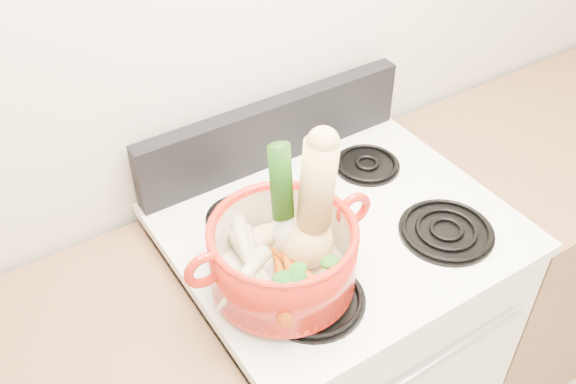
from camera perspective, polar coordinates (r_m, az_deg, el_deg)
wall_back at (r=1.57m, az=-2.43°, el=14.03°), size 3.50×0.02×2.60m
stove_body at (r=1.91m, az=3.87°, el=-13.59°), size 0.76×0.65×0.92m
cooktop at (r=1.55m, az=4.64°, el=-3.22°), size 0.78×0.67×0.03m
control_backsplash at (r=1.67m, az=-1.30°, el=5.39°), size 0.76×0.05×0.18m
oven_handle at (r=1.51m, az=12.25°, el=-15.02°), size 0.60×0.02×0.02m
counter_right at (r=2.51m, az=24.05°, el=-1.79°), size 1.36×0.65×0.90m
burner_front_left at (r=1.36m, az=2.21°, el=-9.42°), size 0.22×0.22×0.02m
burner_front_right at (r=1.55m, az=13.91°, el=-3.31°), size 0.22×0.22×0.02m
burner_back_left at (r=1.54m, az=-4.13°, el=-2.20°), size 0.17×0.17×0.02m
burner_back_right at (r=1.71m, az=7.04°, el=2.51°), size 0.17×0.17×0.02m
dutch_oven at (r=1.33m, az=-0.47°, el=-5.71°), size 0.32×0.32×0.15m
pot_handle_left at (r=1.24m, az=-7.45°, el=-6.91°), size 0.09×0.02×0.08m
pot_handle_right at (r=1.36m, az=5.83°, el=-1.55°), size 0.09×0.02×0.08m
squash at (r=1.28m, az=1.78°, el=-1.38°), size 0.18×0.16×0.31m
leek at (r=1.28m, az=-0.30°, el=-1.37°), size 0.07×0.10×0.30m
ginger at (r=1.40m, az=-2.38°, el=-4.12°), size 0.09×0.08×0.04m
parsnip_0 at (r=1.34m, az=-3.21°, el=-6.37°), size 0.07×0.22×0.06m
parsnip_1 at (r=1.34m, az=-3.10°, el=-6.24°), size 0.09×0.19×0.05m
parsnip_2 at (r=1.33m, az=-2.92°, el=-6.25°), size 0.04×0.18×0.05m
parsnip_3 at (r=1.29m, az=-4.18°, el=-7.71°), size 0.17×0.11×0.05m
parsnip_4 at (r=1.35m, az=-3.98°, el=-4.49°), size 0.11×0.22×0.06m
carrot_0 at (r=1.31m, az=-0.73°, el=-8.28°), size 0.11×0.18×0.05m
carrot_1 at (r=1.31m, az=-0.44°, el=-7.78°), size 0.08×0.17×0.05m
carrot_2 at (r=1.32m, az=0.90°, el=-7.00°), size 0.07×0.17×0.04m
carrot_3 at (r=1.28m, az=0.12°, el=-8.78°), size 0.13×0.14×0.05m
carrot_4 at (r=1.30m, az=0.10°, el=-6.90°), size 0.07×0.14×0.04m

